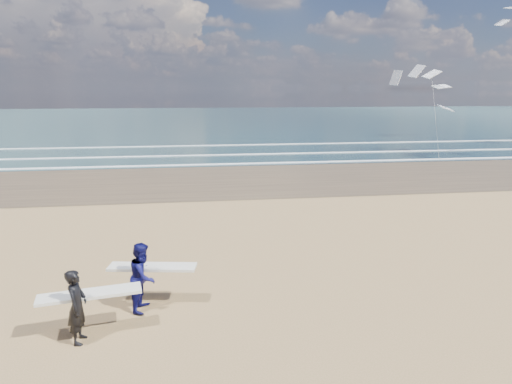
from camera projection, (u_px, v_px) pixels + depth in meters
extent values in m
cube|color=#4C3B28|center=(479.00, 171.00, 30.46)|extent=(220.00, 12.00, 0.01)
cube|color=#193238|center=(296.00, 119.00, 82.57)|extent=(220.00, 100.00, 0.02)
cube|color=white|center=(441.00, 159.00, 35.08)|extent=(220.00, 0.50, 0.05)
cube|color=white|center=(412.00, 151.00, 39.61)|extent=(220.00, 0.50, 0.05)
cube|color=white|center=(382.00, 142.00, 45.89)|extent=(220.00, 0.50, 0.05)
imported|color=black|center=(77.00, 306.00, 9.71)|extent=(0.43, 0.62, 1.65)
cube|color=white|center=(90.00, 294.00, 10.05)|extent=(2.26, 0.90, 0.07)
imported|color=#0D0D4C|center=(143.00, 276.00, 11.18)|extent=(0.81, 0.95, 1.72)
cube|color=white|center=(152.00, 267.00, 11.53)|extent=(2.26, 0.87, 0.07)
cube|color=slate|center=(439.00, 159.00, 35.21)|extent=(0.12, 0.12, 0.10)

